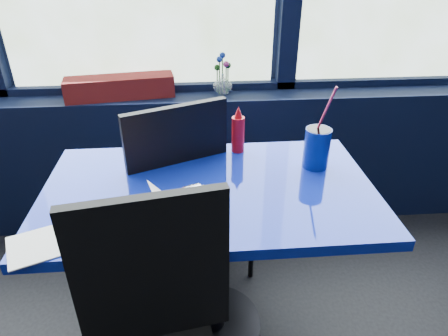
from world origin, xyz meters
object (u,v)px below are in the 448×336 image
at_px(flower_vase, 223,82).
at_px(chair_near_back, 192,184).
at_px(planter_box, 120,87).
at_px(ketchup_bottle, 238,132).
at_px(soda_cup, 317,147).
at_px(food_basket, 167,208).
at_px(near_table, 210,227).

bearing_deg(flower_vase, chair_near_back, -108.71).
distance_m(chair_near_back, planter_box, 0.71).
bearing_deg(flower_vase, ketchup_bottle, -88.38).
xyz_separation_m(flower_vase, ketchup_bottle, (0.02, -0.59, -0.03)).
xyz_separation_m(flower_vase, soda_cup, (0.31, -0.75, -0.03)).
xyz_separation_m(food_basket, ketchup_bottle, (0.28, 0.44, 0.06)).
relative_size(chair_near_back, ketchup_bottle, 4.92).
bearing_deg(ketchup_bottle, near_table, -116.01).
relative_size(near_table, flower_vase, 5.44).
distance_m(near_table, food_basket, 0.30).
bearing_deg(chair_near_back, ketchup_bottle, 146.08).
relative_size(flower_vase, ketchup_bottle, 1.10).
relative_size(flower_vase, food_basket, 0.88).
xyz_separation_m(flower_vase, food_basket, (-0.26, -1.03, -0.09)).
xyz_separation_m(near_table, ketchup_bottle, (0.14, 0.28, 0.27)).
xyz_separation_m(near_table, chair_near_back, (-0.07, 0.32, -0.00)).
height_order(flower_vase, soda_cup, soda_cup).
xyz_separation_m(food_basket, soda_cup, (0.57, 0.29, 0.05)).
distance_m(near_table, planter_box, 1.00).
xyz_separation_m(planter_box, food_basket, (0.28, -1.02, -0.07)).
bearing_deg(flower_vase, food_basket, -104.33).
xyz_separation_m(chair_near_back, food_basket, (-0.08, -0.48, 0.21)).
bearing_deg(near_table, chair_near_back, 101.57).
xyz_separation_m(chair_near_back, flower_vase, (0.19, 0.55, 0.30)).
bearing_deg(food_basket, flower_vase, 79.21).
distance_m(planter_box, flower_vase, 0.55).
relative_size(planter_box, food_basket, 2.24).
height_order(chair_near_back, ketchup_bottle, chair_near_back).
bearing_deg(food_basket, near_table, 52.10).
bearing_deg(soda_cup, food_basket, -153.38).
relative_size(planter_box, soda_cup, 1.66).
height_order(near_table, planter_box, planter_box).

